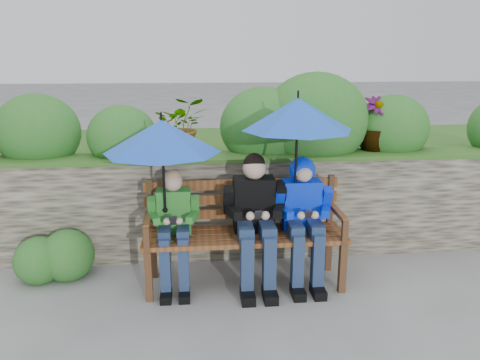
{
  "coord_description": "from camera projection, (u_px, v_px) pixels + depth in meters",
  "views": [
    {
      "loc": [
        -0.36,
        -3.73,
        1.99
      ],
      "look_at": [
        0.0,
        0.1,
        0.95
      ],
      "focal_mm": 35.0,
      "sensor_mm": 36.0,
      "label": 1
    }
  ],
  "objects": [
    {
      "name": "umbrella_right",
      "position": [
        298.0,
        114.0,
        3.86
      ],
      "size": [
        0.93,
        0.93,
        0.99
      ],
      "color": "blue",
      "rests_on": "ground"
    },
    {
      "name": "garden_backdrop",
      "position": [
        220.0,
        174.0,
        5.49
      ],
      "size": [
        8.0,
        2.87,
        1.86
      ],
      "color": "#38342D",
      "rests_on": "ground"
    },
    {
      "name": "boy_middle",
      "position": [
        255.0,
        215.0,
        4.01
      ],
      "size": [
        0.53,
        0.61,
        1.17
      ],
      "color": "black",
      "rests_on": "ground"
    },
    {
      "name": "umbrella_left",
      "position": [
        162.0,
        136.0,
        3.77
      ],
      "size": [
        0.96,
        0.96,
        0.84
      ],
      "color": "blue",
      "rests_on": "ground"
    },
    {
      "name": "boy_right",
      "position": [
        303.0,
        210.0,
        4.06
      ],
      "size": [
        0.49,
        0.6,
        1.13
      ],
      "color": "#0035D0",
      "rests_on": "ground"
    },
    {
      "name": "boy_left",
      "position": [
        174.0,
        223.0,
        3.98
      ],
      "size": [
        0.43,
        0.5,
        1.04
      ],
      "color": "#275A2A",
      "rests_on": "ground"
    },
    {
      "name": "ground",
      "position": [
        241.0,
        286.0,
        4.13
      ],
      "size": [
        60.0,
        60.0,
        0.0
      ],
      "primitive_type": "plane",
      "color": "slate",
      "rests_on": "ground"
    },
    {
      "name": "park_bench",
      "position": [
        244.0,
        225.0,
        4.12
      ],
      "size": [
        1.75,
        0.51,
        0.92
      ],
      "color": "#4A2E1B",
      "rests_on": "ground"
    }
  ]
}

